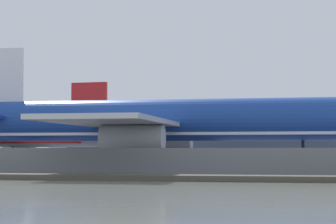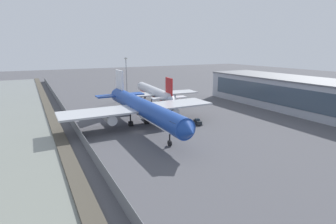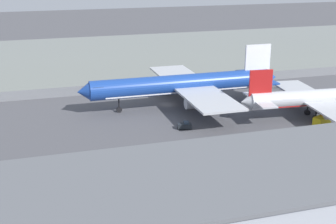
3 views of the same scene
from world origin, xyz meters
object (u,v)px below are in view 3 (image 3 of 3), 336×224
Objects in this scene: baggage_tug at (185,126)px; ops_van at (322,120)px; cargo_jet_blue at (185,85)px; passenger_jet_silver at (321,98)px.

ops_van is (-31.83, 7.12, 0.47)m from baggage_tug.
baggage_tug is 0.62× the size of ops_van.
cargo_jet_blue is 15.80× the size of baggage_tug.
ops_van is at bearing 62.50° from passenger_jet_silver.
ops_van reaches higher than baggage_tug.
cargo_jet_blue reaches higher than passenger_jet_silver.
cargo_jet_blue is 18.03m from baggage_tug.
baggage_tug is 32.62m from ops_van.
cargo_jet_blue is at bearing -41.95° from ops_van.
baggage_tug is at bearing -12.61° from ops_van.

